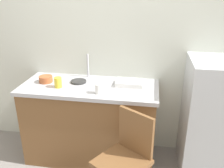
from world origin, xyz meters
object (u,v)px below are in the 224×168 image
object	(u,v)px
dish_tray	(129,83)
terracotta_bowl	(46,79)
chair	(126,157)
hotplate	(79,81)
refrigerator	(212,118)
cup_yellow	(58,82)
cup_white	(98,89)

from	to	relation	value
dish_tray	terracotta_bowl	world-z (taller)	terracotta_bowl
chair	hotplate	world-z (taller)	hotplate
refrigerator	cup_yellow	bearing A→B (deg)	-175.99
chair	refrigerator	bearing A→B (deg)	69.09
refrigerator	terracotta_bowl	world-z (taller)	refrigerator
refrigerator	chair	distance (m)	1.02
dish_tray	cup_white	xyz separation A→B (m)	(-0.28, -0.26, 0.02)
hotplate	chair	bearing A→B (deg)	-47.19
terracotta_bowl	cup_yellow	xyz separation A→B (m)	(0.19, -0.12, 0.02)
hotplate	cup_white	world-z (taller)	cup_white
terracotta_bowl	hotplate	xyz separation A→B (m)	(0.35, 0.05, -0.02)
chair	cup_white	xyz separation A→B (m)	(-0.33, 0.40, 0.45)
refrigerator	cup_yellow	distance (m)	1.63
terracotta_bowl	cup_white	size ratio (longest dim) A/B	1.50
terracotta_bowl	hotplate	bearing A→B (deg)	8.23
cup_yellow	cup_white	xyz separation A→B (m)	(0.44, -0.08, -0.01)
dish_tray	cup_yellow	distance (m)	0.74
dish_tray	chair	bearing A→B (deg)	-85.80
cup_yellow	cup_white	bearing A→B (deg)	-10.51
chair	cup_yellow	world-z (taller)	cup_yellow
hotplate	terracotta_bowl	bearing A→B (deg)	-171.77
refrigerator	cup_white	size ratio (longest dim) A/B	12.72
refrigerator	chair	bearing A→B (deg)	-143.94
dish_tray	cup_yellow	bearing A→B (deg)	-166.02
hotplate	cup_yellow	distance (m)	0.24
dish_tray	cup_white	size ratio (longest dim) A/B	2.89
hotplate	cup_white	size ratio (longest dim) A/B	1.75
refrigerator	terracotta_bowl	distance (m)	1.81
refrigerator	dish_tray	distance (m)	0.92
cup_yellow	cup_white	world-z (taller)	cup_yellow
chair	dish_tray	bearing A→B (deg)	127.23
hotplate	dish_tray	bearing A→B (deg)	1.27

